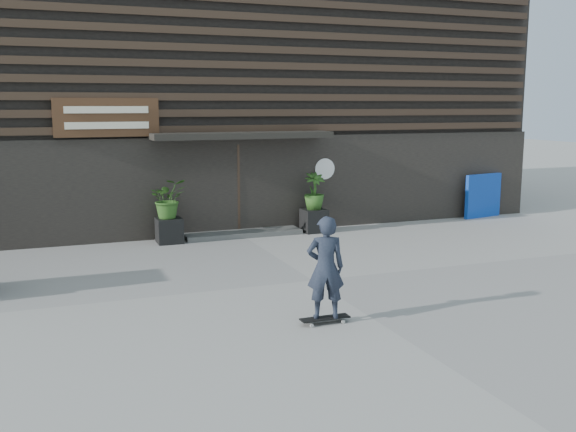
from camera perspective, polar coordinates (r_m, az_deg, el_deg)
name	(u,v)px	position (r m, az deg, el deg)	size (l,w,h in m)	color
ground	(313,281)	(12.37, 2.21, -5.69)	(80.00, 80.00, 0.00)	gray
entrance_step	(242,233)	(16.57, -4.03, -1.52)	(3.00, 0.80, 0.12)	#474745
planter_pot_left	(169,230)	(15.90, -10.39, -1.26)	(0.60, 0.60, 0.60)	black
bamboo_left	(168,198)	(15.77, -10.48, 1.52)	(0.86, 0.75, 0.96)	#2D591E
planter_pot_right	(314,221)	(16.98, 2.31, -0.41)	(0.60, 0.60, 0.60)	black
bamboo_right	(314,191)	(16.86, 2.32, 2.20)	(0.54, 0.54, 0.96)	#2D591E
blue_tarp	(483,196)	(20.00, 16.77, 1.71)	(1.37, 0.12, 1.28)	#0C34A0
building	(192,83)	(21.46, -8.40, 11.50)	(18.00, 11.00, 8.00)	black
skateboarder	(325,268)	(9.79, 3.31, -4.58)	(0.78, 0.51, 1.67)	black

